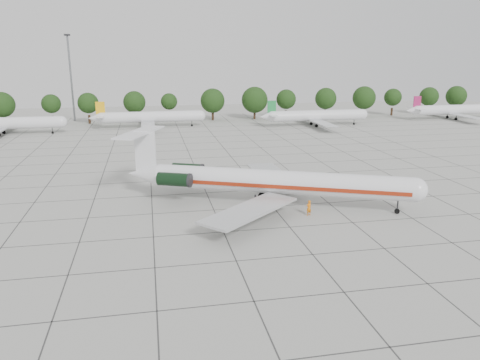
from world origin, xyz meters
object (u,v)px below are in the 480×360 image
(bg_airliner_e, at_px, (455,110))
(bg_airliner_b, at_px, (4,124))
(bg_airliner_d, at_px, (317,116))
(floodlight_mast, at_px, (71,73))
(main_airliner, at_px, (263,181))
(ground_crew, at_px, (309,208))
(bg_airliner_c, at_px, (151,117))

(bg_airliner_e, bearing_deg, bg_airliner_b, -177.96)
(bg_airliner_d, height_order, bg_airliner_e, same)
(floodlight_mast, bearing_deg, main_airliner, -67.93)
(ground_crew, xyz_separation_m, floodlight_mast, (-41.60, 96.36, 13.29))
(ground_crew, bearing_deg, bg_airliner_c, -97.02)
(ground_crew, relative_size, bg_airliner_e, 0.07)
(main_airliner, height_order, bg_airliner_d, main_airliner)
(bg_airliner_e, bearing_deg, bg_airliner_d, -173.70)
(ground_crew, xyz_separation_m, bg_airliner_c, (-18.86, 78.04, 1.91))
(bg_airliner_b, distance_m, floodlight_mast, 29.72)
(bg_airliner_c, distance_m, bg_airliner_e, 93.59)
(main_airliner, bearing_deg, ground_crew, -25.21)
(bg_airliner_e, xyz_separation_m, floodlight_mast, (-116.33, 19.19, 11.37))
(main_airliner, xyz_separation_m, ground_crew, (4.70, -5.35, -2.38))
(floodlight_mast, bearing_deg, ground_crew, -66.65)
(ground_crew, relative_size, bg_airliner_d, 0.07)
(bg_airliner_e, bearing_deg, bg_airliner_c, 179.47)
(ground_crew, height_order, bg_airliner_d, bg_airliner_d)
(bg_airliner_c, bearing_deg, bg_airliner_d, -7.50)
(ground_crew, bearing_deg, bg_airliner_e, -154.69)
(bg_airliner_d, relative_size, floodlight_mast, 1.11)
(ground_crew, distance_m, bg_airliner_c, 80.31)
(bg_airliner_b, bearing_deg, floodlight_mast, 60.18)
(bg_airliner_d, xyz_separation_m, bg_airliner_e, (47.33, 5.22, 0.00))
(bg_airliner_b, xyz_separation_m, floodlight_mast, (13.66, 23.82, 11.37))
(floodlight_mast, bearing_deg, bg_airliner_b, -119.82)
(main_airliner, distance_m, bg_airliner_b, 84.09)
(bg_airliner_c, bearing_deg, main_airliner, -78.98)
(bg_airliner_b, height_order, bg_airliner_d, same)
(main_airliner, relative_size, ground_crew, 19.63)
(bg_airliner_d, height_order, floodlight_mast, floodlight_mast)
(main_airliner, height_order, bg_airliner_c, main_airliner)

